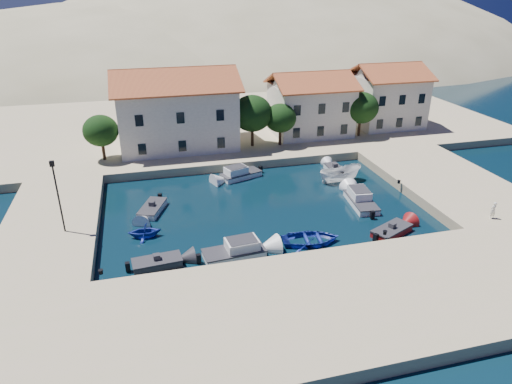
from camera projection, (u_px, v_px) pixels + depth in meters
ground at (295, 263)px, 35.31m from camera, size 400.00×400.00×0.00m
quay_south at (325, 306)px, 29.82m from camera, size 52.00×12.00×1.00m
quay_east at (447, 182)px, 48.61m from camera, size 11.00×20.00×1.00m
quay_west at (51, 227)px, 39.56m from camera, size 8.00×20.00×1.00m
quay_north at (226, 124)px, 69.03m from camera, size 80.00×36.00×1.00m
hills at (233, 121)px, 158.62m from camera, size 254.00×176.00×99.00m
building_left at (176, 107)px, 56.14m from camera, size 14.70×9.45×9.70m
building_mid at (311, 102)px, 61.44m from camera, size 10.50×8.40×8.30m
building_right at (387, 94)px, 64.96m from camera, size 9.45×8.40×8.80m
trees at (264, 116)px, 56.76m from camera, size 37.30×5.30×6.45m
lamppost at (57, 190)px, 36.38m from camera, size 0.35×0.25×6.22m
bollards at (312, 223)px, 38.88m from camera, size 29.36×9.56×0.30m
motorboat_grey_sw at (157, 263)px, 34.86m from camera, size 3.86×1.98×1.25m
cabin_cruiser_south at (234, 251)px, 36.01m from camera, size 5.05×2.50×1.60m
rowboat_south at (310, 243)px, 38.16m from camera, size 5.22×4.00×1.01m
motorboat_red_se at (392, 231)px, 39.40m from camera, size 4.23×3.21×1.25m
cabin_cruiser_east at (361, 201)px, 44.48m from camera, size 2.60×5.24×1.60m
boat_east at (340, 181)px, 50.06m from camera, size 5.03×2.20×1.89m
motorboat_white_ne at (335, 170)px, 52.43m from camera, size 1.60×3.32×1.25m
rowboat_west at (145, 237)px, 39.05m from camera, size 2.86×2.50×1.45m
motorboat_white_west at (152, 209)px, 43.32m from camera, size 3.09×4.30×1.25m
cabin_cruiser_north at (241, 174)px, 50.86m from camera, size 4.93×3.31×1.60m
pedestrian at (493, 210)px, 39.70m from camera, size 0.62×0.46×1.57m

